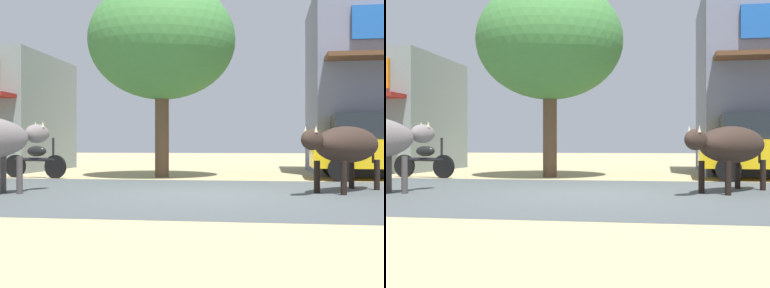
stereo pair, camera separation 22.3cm
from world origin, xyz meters
TOP-DOWN VIEW (x-y plane):
  - ground at (0.00, 0.00)m, footprint 80.00×80.00m
  - asphalt_road at (0.00, 0.00)m, footprint 72.00×6.65m
  - roadside_tree at (-1.69, 4.37)m, footprint 3.94×3.94m
  - parked_motorcycle at (-4.89, 3.59)m, footprint 1.81×0.38m
  - cow_far_dark at (2.57, 0.73)m, footprint 1.93×2.42m

SIDE VIEW (x-z plane):
  - ground at x=0.00m, z-range 0.00..0.00m
  - asphalt_road at x=0.00m, z-range 0.00..0.00m
  - parked_motorcycle at x=-4.89m, z-range -0.06..0.99m
  - cow_far_dark at x=2.57m, z-range 0.26..1.48m
  - roadside_tree at x=-1.69m, z-range 1.03..6.27m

